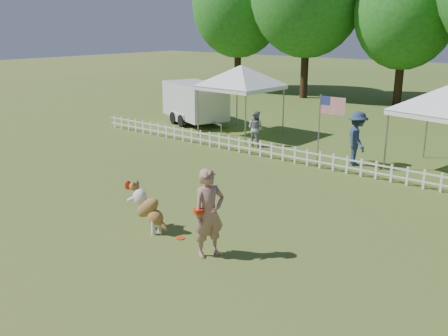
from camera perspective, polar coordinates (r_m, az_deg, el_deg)
name	(u,v)px	position (r m, az deg, el deg)	size (l,w,h in m)	color
ground	(169,228)	(12.26, -6.35, -6.88)	(120.00, 120.00, 0.00)	#395E1D
picket_fence	(314,159)	(17.49, 10.19, 1.06)	(22.00, 0.08, 0.60)	white
handler	(209,213)	(10.50, -1.72, -5.17)	(0.70, 0.46, 1.92)	#AC7667
dog	(148,208)	(11.98, -8.65, -4.52)	(1.13, 0.38, 1.17)	brown
frisbee_on_turf	(180,238)	(11.68, -5.03, -8.00)	(0.20, 0.20, 0.02)	red
canopy_tent_left	(241,101)	(22.10, 1.95, 7.63)	(2.92, 2.92, 3.02)	white
canopy_tent_right	(443,130)	(17.96, 23.72, 3.98)	(2.73, 2.73, 2.82)	white
cargo_trailer	(195,103)	(24.82, -3.34, 7.42)	(4.67, 2.05, 2.05)	silver
flag_pole	(319,131)	(17.46, 10.78, 4.22)	(0.96, 0.10, 2.51)	gray
spectator_a	(256,128)	(20.18, 3.64, 4.54)	(0.71, 0.55, 1.46)	#96979B
spectator_b	(357,139)	(17.94, 14.95, 3.28)	(1.23, 0.70, 1.90)	navy
tree_far_left	(238,14)	(37.76, 1.62, 17.23)	(6.60, 6.60, 11.00)	#215F1B
tree_left	(307,4)	(33.99, 9.51, 17.99)	(7.40, 7.40, 12.00)	#215F1B
tree_center_left	(404,22)	(32.30, 19.92, 15.44)	(6.00, 6.00, 9.80)	#215F1B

